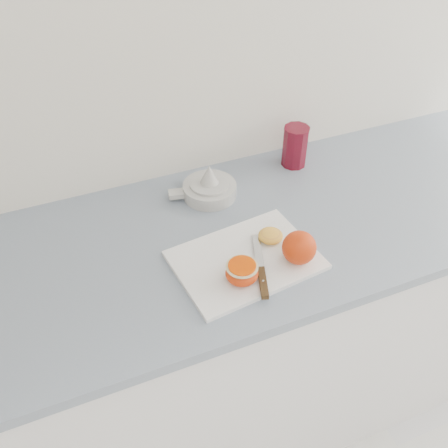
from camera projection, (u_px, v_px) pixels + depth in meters
name	position (u px, v px, depth m)	size (l,w,h in m)	color
counter	(255.00, 326.00, 1.61)	(2.61, 0.64, 0.89)	white
cutting_board	(246.00, 260.00, 1.20)	(0.34, 0.24, 0.01)	white
whole_orange	(299.00, 248.00, 1.17)	(0.08, 0.08, 0.08)	#D83500
half_orange	(242.00, 272.00, 1.13)	(0.08, 0.08, 0.05)	#D83500
squeezed_shell	(271.00, 236.00, 1.24)	(0.06, 0.06, 0.03)	yellow
paring_knife	(262.00, 277.00, 1.15)	(0.08, 0.20, 0.01)	#422F13
citrus_juicer	(209.00, 188.00, 1.39)	(0.19, 0.15, 0.10)	silver
red_tumbler	(295.00, 148.00, 1.48)	(0.08, 0.08, 0.13)	maroon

